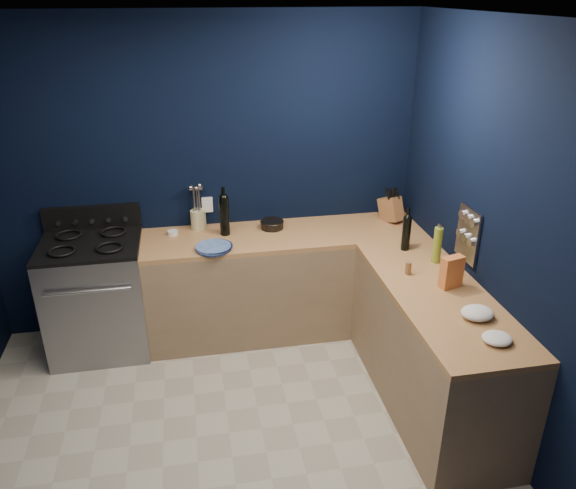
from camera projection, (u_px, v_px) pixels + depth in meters
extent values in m
cube|color=#ABA595|center=(233.00, 458.00, 3.57)|extent=(3.50, 3.50, 0.02)
cube|color=silver|center=(208.00, 18.00, 2.47)|extent=(3.50, 3.50, 0.02)
cube|color=black|center=(206.00, 179.00, 4.59)|extent=(3.50, 0.02, 2.60)
cube|color=black|center=(519.00, 252.00, 3.31)|extent=(0.02, 3.50, 2.60)
cube|color=#917353|center=(284.00, 284.00, 4.76)|extent=(2.30, 0.63, 0.86)
cube|color=brown|center=(284.00, 236.00, 4.57)|extent=(2.30, 0.63, 0.04)
cube|color=#917353|center=(432.00, 351.00, 3.88)|extent=(0.63, 1.67, 0.86)
cube|color=brown|center=(439.00, 295.00, 3.69)|extent=(0.63, 1.67, 0.04)
cube|color=gray|center=(98.00, 298.00, 4.48)|extent=(0.76, 0.66, 0.92)
cube|color=black|center=(93.00, 320.00, 4.20)|extent=(0.59, 0.02, 0.42)
cube|color=black|center=(89.00, 245.00, 4.28)|extent=(0.76, 0.66, 0.03)
cube|color=black|center=(92.00, 218.00, 4.51)|extent=(0.76, 0.06, 0.20)
cube|color=gray|center=(468.00, 234.00, 3.85)|extent=(0.02, 0.28, 0.38)
cube|color=white|center=(207.00, 205.00, 4.66)|extent=(0.09, 0.02, 0.13)
cylinder|color=#334691|center=(213.00, 248.00, 4.27)|extent=(0.35, 0.35, 0.03)
cylinder|color=white|center=(173.00, 233.00, 4.54)|extent=(0.08, 0.08, 0.03)
cylinder|color=beige|center=(198.00, 219.00, 4.63)|extent=(0.16, 0.16, 0.16)
cylinder|color=black|center=(224.00, 216.00, 4.48)|extent=(0.09, 0.09, 0.32)
cylinder|color=black|center=(272.00, 224.00, 4.65)|extent=(0.24, 0.24, 0.07)
cube|color=brown|center=(391.00, 209.00, 4.78)|extent=(0.20, 0.27, 0.25)
cylinder|color=black|center=(406.00, 234.00, 4.23)|extent=(0.07, 0.07, 0.26)
cylinder|color=olive|center=(437.00, 245.00, 4.03)|extent=(0.08, 0.08, 0.27)
cylinder|color=olive|center=(408.00, 268.00, 3.90)|extent=(0.05, 0.05, 0.09)
cylinder|color=olive|center=(446.00, 275.00, 3.80)|extent=(0.05, 0.05, 0.09)
cube|color=#BD2D3B|center=(452.00, 272.00, 3.70)|extent=(0.16, 0.11, 0.22)
ellipsoid|color=white|center=(477.00, 313.00, 3.38)|extent=(0.24, 0.22, 0.07)
ellipsoid|color=white|center=(497.00, 338.00, 3.15)|extent=(0.18, 0.16, 0.05)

